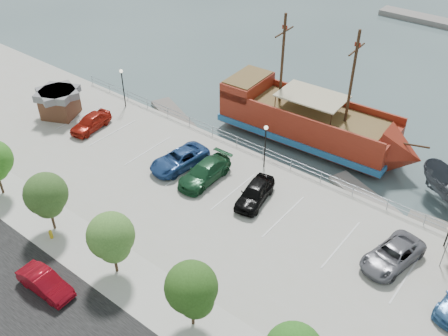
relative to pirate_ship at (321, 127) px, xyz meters
The scene contains 19 objects.
ground 14.25m from the pirate_ship, 95.72° to the right, with size 160.00×160.00×0.00m, color #415155.
sidewalk 24.09m from the pirate_ship, 93.35° to the right, with size 100.00×4.00×0.05m, color beige.
seawall_railing 6.41m from the pirate_ship, 102.72° to the right, with size 50.00×0.06×1.00m.
pirate_ship is the anchor object (origin of this frame).
dock_west 15.85m from the pirate_ship, 162.16° to the right, with size 7.59×2.17×0.43m, color slate.
dock_mid 8.81m from the pirate_ship, 34.12° to the right, with size 6.89×1.97×0.39m, color gray.
shed 26.59m from the pirate_ship, 150.89° to the right, with size 4.67×4.67×2.89m.
street_sedan 28.46m from the pirate_ship, 99.74° to the right, with size 1.51×4.33×1.43m, color maroon.
fire_hydrant 26.32m from the pirate_ship, 109.34° to the right, with size 0.27×0.27×0.79m.
lamp_post_left 20.89m from the pirate_ship, 158.81° to the right, with size 0.36×0.36×4.28m.
lamp_post_mid 7.86m from the pirate_ship, 100.58° to the right, with size 0.36×0.36×4.28m.
tree_c 25.90m from the pirate_ship, 111.02° to the right, with size 3.30×3.20×5.00m.
tree_d 24.30m from the pirate_ship, 95.35° to the right, with size 3.30×3.20×5.00m.
tree_e 24.65m from the pirate_ship, 78.86° to the right, with size 3.30×3.20×5.00m.
parked_car_a 22.60m from the pirate_ship, 145.49° to the right, with size 1.87×4.64×1.58m, color maroon.
parked_car_c 14.19m from the pirate_ship, 121.37° to the right, with size 2.59×5.61×1.56m, color navy.
parked_car_d 12.99m from the pirate_ship, 109.51° to the right, with size 2.26×5.56×1.61m, color #184627.
parked_car_e 11.91m from the pirate_ship, 86.80° to the right, with size 1.93×4.80×1.64m, color black.
parked_car_g 16.77m from the pirate_ship, 43.37° to the right, with size 2.46×5.33×1.48m, color slate.
Camera 1 is at (19.53, -24.09, 26.13)m, focal length 40.00 mm.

